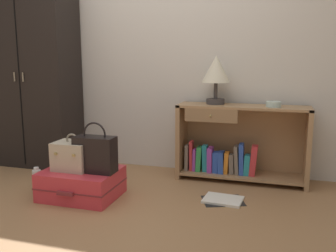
# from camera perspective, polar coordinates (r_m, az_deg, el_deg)

# --- Properties ---
(ground_plane) EXTENTS (9.00, 9.00, 0.00)m
(ground_plane) POSITION_cam_1_polar(r_m,az_deg,el_deg) (2.71, -10.58, -14.60)
(ground_plane) COLOR #9E7047
(back_wall) EXTENTS (6.40, 0.10, 2.60)m
(back_wall) POSITION_cam_1_polar(r_m,az_deg,el_deg) (3.85, -0.75, 12.80)
(back_wall) COLOR beige
(back_wall) RESTS_ON ground_plane
(wardrobe) EXTENTS (0.90, 0.47, 1.90)m
(wardrobe) POSITION_cam_1_polar(r_m,az_deg,el_deg) (4.21, -19.88, 7.23)
(wardrobe) COLOR black
(wardrobe) RESTS_ON ground_plane
(bookshelf) EXTENTS (1.19, 0.35, 0.71)m
(bookshelf) POSITION_cam_1_polar(r_m,az_deg,el_deg) (3.55, 10.42, -2.86)
(bookshelf) COLOR #A37A51
(bookshelf) RESTS_ON ground_plane
(table_lamp) EXTENTS (0.26, 0.26, 0.45)m
(table_lamp) POSITION_cam_1_polar(r_m,az_deg,el_deg) (3.51, 7.38, 8.27)
(table_lamp) COLOR #3D3838
(table_lamp) RESTS_ON bookshelf
(bowl) EXTENTS (0.13, 0.13, 0.05)m
(bowl) POSITION_cam_1_polar(r_m,az_deg,el_deg) (3.43, 15.85, 3.23)
(bowl) COLOR silver
(bowl) RESTS_ON bookshelf
(suitcase_large) EXTENTS (0.61, 0.50, 0.23)m
(suitcase_large) POSITION_cam_1_polar(r_m,az_deg,el_deg) (3.20, -13.07, -8.53)
(suitcase_large) COLOR #D1333D
(suitcase_large) RESTS_ON ground_plane
(train_case) EXTENTS (0.29, 0.24, 0.30)m
(train_case) POSITION_cam_1_polar(r_m,az_deg,el_deg) (3.16, -14.38, -4.41)
(train_case) COLOR #B7A88E
(train_case) RESTS_ON suitcase_large
(handbag) EXTENTS (0.33, 0.16, 0.41)m
(handbag) POSITION_cam_1_polar(r_m,az_deg,el_deg) (3.04, -11.08, -4.18)
(handbag) COLOR black
(handbag) RESTS_ON suitcase_large
(bottle) EXTENTS (0.07, 0.07, 0.22)m
(bottle) POSITION_cam_1_polar(r_m,az_deg,el_deg) (3.40, -19.41, -7.91)
(bottle) COLOR white
(bottle) RESTS_ON ground_plane
(open_book_on_floor) EXTENTS (0.39, 0.35, 0.02)m
(open_book_on_floor) POSITION_cam_1_polar(r_m,az_deg,el_deg) (3.10, 8.42, -11.12)
(open_book_on_floor) COLOR white
(open_book_on_floor) RESTS_ON ground_plane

